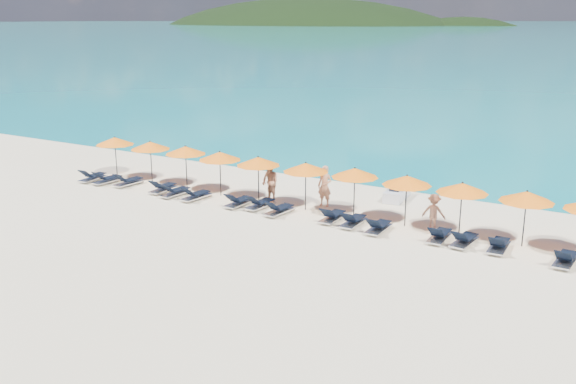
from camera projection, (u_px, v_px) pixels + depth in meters
The scene contains 33 objects.
ground at pixel (250, 237), 26.03m from camera, with size 1400.00×1400.00×0.00m, color beige.
headland_main at pixel (303, 65), 631.42m from camera, with size 374.00×242.00×126.50m.
headland_small at pixel (460, 66), 573.63m from camera, with size 162.00×126.00×85.50m.
jetski at pixel (397, 193), 31.34m from camera, with size 1.08×2.31×0.80m.
beachgoer_a at pixel (325, 186), 30.07m from camera, with size 0.71×0.47×1.94m, color tan.
beachgoer_b at pixel (270, 182), 30.97m from camera, with size 0.91×0.52×1.87m, color tan.
beachgoer_c at pixel (434, 212), 26.78m from camera, with size 1.00×0.46×1.54m, color tan.
umbrella_0 at pixel (115, 141), 35.34m from camera, with size 2.10×2.10×2.28m.
umbrella_1 at pixel (150, 146), 34.11m from camera, with size 2.10×2.10×2.28m.
umbrella_2 at pixel (186, 150), 32.92m from camera, with size 2.10×2.10×2.28m.
umbrella_3 at pixel (220, 156), 31.58m from camera, with size 2.10×2.10×2.28m.
umbrella_4 at pixel (258, 161), 30.44m from camera, with size 2.10×2.10×2.28m.
umbrella_5 at pixel (306, 167), 29.20m from camera, with size 2.10×2.10×2.28m.
umbrella_6 at pixel (355, 173), 28.22m from camera, with size 2.10×2.10×2.28m.
umbrella_7 at pixel (407, 180), 26.89m from camera, with size 2.10×2.10×2.28m.
umbrella_8 at pixel (462, 188), 25.71m from camera, with size 2.10×2.10×2.28m.
umbrella_9 at pixel (527, 197), 24.49m from camera, with size 2.10×2.10×2.28m.
lounger_0 at pixel (93, 177), 34.84m from camera, with size 0.75×1.74×0.66m.
lounger_1 at pixel (107, 179), 34.32m from camera, with size 0.78×1.75×0.66m.
lounger_2 at pixel (128, 181), 33.87m from camera, with size 0.76×1.75×0.66m.
lounger_3 at pixel (163, 188), 32.61m from camera, with size 0.71×1.73×0.66m.
lounger_4 at pixel (175, 192), 31.90m from camera, with size 0.78×1.75×0.66m.
lounger_5 at pixel (196, 195), 31.28m from camera, with size 0.79×1.76×0.66m.
lounger_6 at pixel (238, 202), 30.20m from camera, with size 0.67×1.72×0.66m.
lounger_7 at pixel (260, 204), 29.86m from camera, with size 0.77×1.75×0.66m.
lounger_8 at pixel (279, 209), 28.97m from camera, with size 0.78×1.75×0.66m.
lounger_9 at pixel (332, 216), 28.00m from camera, with size 0.65×1.71×0.66m.
lounger_10 at pixel (353, 221), 27.37m from camera, with size 0.63×1.70×0.66m.
lounger_11 at pixel (378, 227), 26.60m from camera, with size 0.63×1.70×0.66m.
lounger_12 at pixel (440, 235), 25.55m from camera, with size 0.64×1.71×0.66m.
lounger_13 at pixel (464, 240), 25.05m from camera, with size 0.78×1.75×0.66m.
lounger_14 at pixel (499, 245), 24.48m from camera, with size 0.68×1.72×0.66m.
lounger_15 at pixel (565, 259), 23.09m from camera, with size 0.72×1.73×0.66m.
Camera 1 is at (13.84, -20.40, 8.70)m, focal length 40.00 mm.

